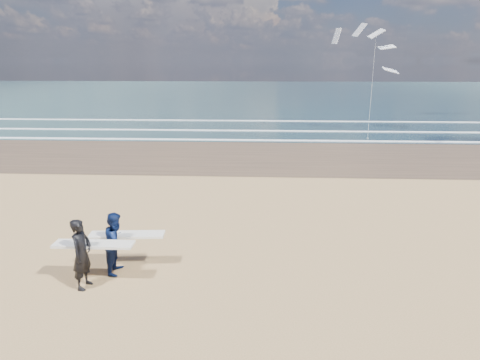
{
  "coord_description": "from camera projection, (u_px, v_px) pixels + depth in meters",
  "views": [
    {
      "loc": [
        4.99,
        -10.04,
        5.99
      ],
      "look_at": [
        4.15,
        6.0,
        1.51
      ],
      "focal_mm": 32.0,
      "sensor_mm": 36.0,
      "label": 1
    }
  ],
  "objects": [
    {
      "name": "surfer_far",
      "position": [
        117.0,
        242.0,
        12.41
      ],
      "size": [
        2.23,
        1.15,
        1.83
      ],
      "color": "#0C1A43",
      "rests_on": "ground"
    },
    {
      "name": "kite_1",
      "position": [
        373.0,
        67.0,
        35.05
      ],
      "size": [
        6.49,
        4.81,
        9.45
      ],
      "color": "slate",
      "rests_on": "ground"
    },
    {
      "name": "surfer_near",
      "position": [
        83.0,
        253.0,
        11.51
      ],
      "size": [
        2.21,
        1.01,
        1.97
      ],
      "color": "black",
      "rests_on": "ground"
    },
    {
      "name": "foam_breakers",
      "position": [
        433.0,
        131.0,
        37.53
      ],
      "size": [
        220.0,
        11.7,
        0.05
      ],
      "color": "white",
      "rests_on": "ground"
    },
    {
      "name": "ocean",
      "position": [
        343.0,
        94.0,
        79.76
      ],
      "size": [
        220.0,
        100.0,
        0.02
      ],
      "primitive_type": "cube",
      "color": "#193039",
      "rests_on": "ground"
    }
  ]
}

